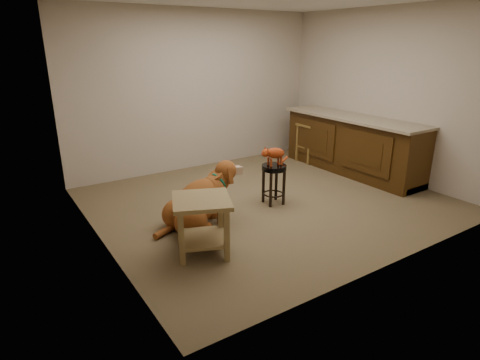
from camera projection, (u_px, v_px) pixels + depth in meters
floor at (268, 201)px, 5.53m from camera, size 4.50×4.00×0.01m
room_shell at (271, 76)px, 4.99m from camera, size 4.54×4.04×2.62m
cabinet_run at (352, 146)px, 6.64m from camera, size 0.70×2.56×0.94m
padded_stool at (274, 176)px, 5.32m from camera, size 0.33×0.33×0.54m
wood_stool at (309, 142)px, 7.25m from camera, size 0.39×0.39×0.70m
side_table at (202, 217)px, 4.06m from camera, size 0.75×0.75×0.59m
golden_retriever at (199, 203)px, 4.67m from camera, size 1.25×0.64×0.79m
tabby_kitten at (274, 154)px, 5.22m from camera, size 0.47×0.17×0.29m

